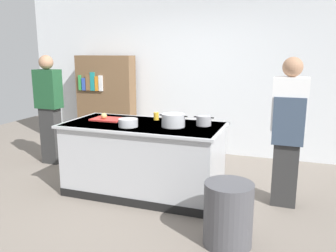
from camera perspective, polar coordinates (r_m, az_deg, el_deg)
ground_plane at (r=4.58m, az=-3.86°, el=-10.74°), size 10.00×10.00×0.00m
back_wall at (r=6.20m, az=3.80°, el=9.58°), size 6.40×0.12×3.00m
counter_island at (r=4.42m, az=-3.95°, el=-5.17°), size 1.98×0.98×0.90m
cutting_board at (r=4.61m, az=-9.87°, el=1.11°), size 0.40×0.28×0.02m
onion at (r=4.57m, az=-10.45°, el=1.63°), size 0.08×0.08×0.08m
stock_pot at (r=4.12m, az=0.87°, el=0.96°), size 0.34×0.28×0.15m
sauce_pan at (r=4.21m, az=5.87°, el=0.87°), size 0.24×0.18×0.12m
mixing_bowl at (r=4.15m, az=-6.55°, el=0.54°), size 0.23×0.23×0.10m
juice_cup at (r=4.53m, az=-1.94°, el=1.61°), size 0.07×0.07×0.10m
trash_bin at (r=3.37m, az=9.83°, el=-14.02°), size 0.46×0.46×0.60m
person_chef at (r=4.17m, az=19.07°, el=-0.49°), size 0.38×0.25×1.72m
person_guest at (r=5.81m, az=-18.87°, el=2.94°), size 0.38×0.24×1.72m
bookshelf at (r=6.59m, az=-10.10°, el=3.91°), size 1.10×0.31×1.70m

